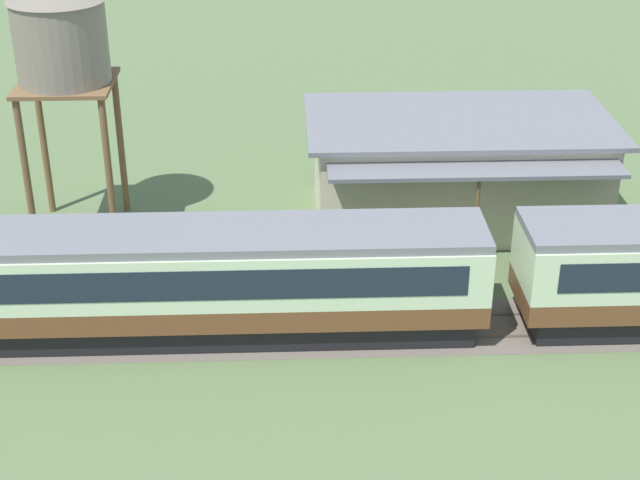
% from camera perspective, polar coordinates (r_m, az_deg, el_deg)
% --- Properties ---
extents(passenger_train, '(87.43, 3.22, 3.94)m').
position_cam_1_polar(passenger_train, '(34.04, 10.99, -1.81)').
color(passenger_train, brown).
rests_on(passenger_train, ground_plane).
extents(railway_track, '(120.88, 3.60, 0.04)m').
position_cam_1_polar(railway_track, '(34.86, 8.49, -4.99)').
color(railway_track, '#665B51').
rests_on(railway_track, ground_plane).
extents(station_building, '(12.68, 8.33, 4.45)m').
position_cam_1_polar(station_building, '(41.69, 7.96, 4.15)').
color(station_building, beige).
rests_on(station_building, ground_plane).
extents(water_tower, '(3.77, 3.77, 10.06)m').
position_cam_1_polar(water_tower, '(39.74, -14.85, 11.10)').
color(water_tower, brown).
rests_on(water_tower, ground_plane).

